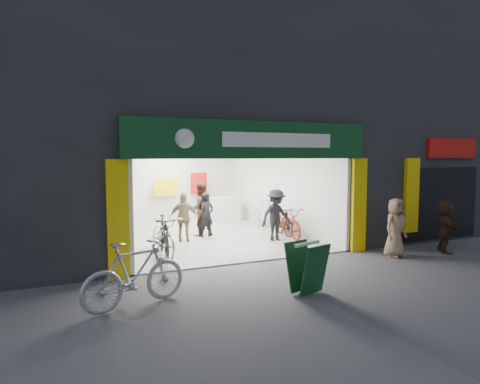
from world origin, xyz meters
TOP-DOWN VIEW (x-y plane):
  - ground at (0.00, 0.00)m, footprint 60.00×60.00m
  - building at (0.91, 4.99)m, footprint 17.00×10.27m
  - bike_left_front at (-1.80, 1.78)m, footprint 0.77×2.04m
  - bike_left_midfront at (-1.82, 1.64)m, footprint 0.72×1.84m
  - bike_left_midback at (-2.38, 5.23)m, footprint 0.62×1.63m
  - bike_left_back at (-2.47, 5.64)m, footprint 0.86×2.05m
  - bike_right_front at (2.50, 2.88)m, footprint 0.57×1.66m
  - bike_right_mid at (2.50, 2.48)m, footprint 0.85×1.95m
  - bike_right_back at (2.50, 4.07)m, footprint 0.58×1.98m
  - parked_bike at (-3.25, -1.94)m, footprint 2.05×1.08m
  - customer_a at (0.07, 3.53)m, footprint 0.63×0.51m
  - customer_b at (-0.04, 3.83)m, footprint 0.90×0.71m
  - customer_c at (1.80, 2.02)m, footprint 1.13×0.73m
  - customer_d at (-0.82, 3.09)m, footprint 0.98×0.72m
  - pedestrian_near at (3.71, -0.99)m, footprint 0.85×0.65m
  - pedestrian_far at (5.36, -1.15)m, footprint 1.08×1.40m
  - sandwich_board at (-0.08, -2.58)m, footprint 0.78×0.79m

SIDE VIEW (x-z plane):
  - ground at x=0.00m, z-range 0.00..0.00m
  - bike_left_midback at x=-2.38m, z-range 0.00..0.85m
  - bike_right_front at x=2.50m, z-range 0.00..0.98m
  - bike_right_mid at x=2.50m, z-range 0.00..0.99m
  - bike_left_front at x=-1.80m, z-range 0.00..1.06m
  - bike_left_midfront at x=-1.82m, z-range 0.00..1.08m
  - sandwich_board at x=-0.08m, z-range 0.05..1.03m
  - parked_bike at x=-3.25m, z-range 0.00..1.19m
  - bike_right_back at x=2.50m, z-range 0.00..1.19m
  - bike_left_back at x=-2.47m, z-range 0.00..1.19m
  - pedestrian_far at x=5.36m, z-range 0.00..1.47m
  - customer_a at x=0.07m, z-range 0.00..1.48m
  - customer_d at x=-0.82m, z-range 0.00..1.55m
  - pedestrian_near at x=3.71m, z-range 0.00..1.56m
  - customer_c at x=1.80m, z-range 0.00..1.64m
  - customer_b at x=-0.04m, z-range 0.00..1.82m
  - building at x=0.91m, z-range 0.31..8.31m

